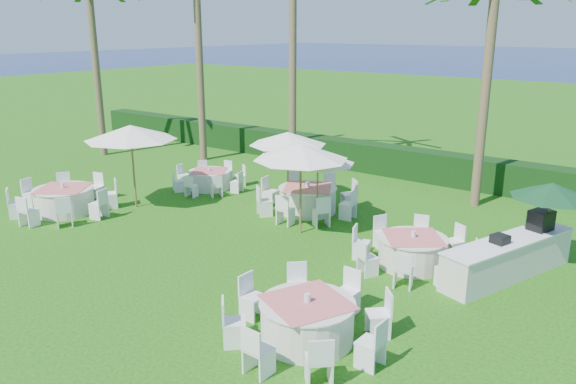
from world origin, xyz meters
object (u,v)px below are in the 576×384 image
at_px(banquet_table_d, 210,179).
at_px(banquet_table_f, 412,251).
at_px(banquet_table_e, 308,199).
at_px(umbrella_d, 318,157).
at_px(umbrella_a, 131,133).
at_px(banquet_table_a, 64,199).
at_px(umbrella_c, 288,138).
at_px(banquet_table_c, 307,320).
at_px(buffet_table, 509,256).
at_px(umbrella_green, 552,190).
at_px(umbrella_b, 301,152).

bearing_deg(banquet_table_d, banquet_table_f, -12.87).
bearing_deg(banquet_table_d, banquet_table_e, -1.12).
relative_size(banquet_table_d, umbrella_d, 1.18).
bearing_deg(umbrella_a, banquet_table_a, -128.47).
relative_size(banquet_table_f, umbrella_c, 1.16).
relative_size(banquet_table_d, banquet_table_e, 0.82).
relative_size(banquet_table_c, umbrella_c, 1.25).
distance_m(banquet_table_a, umbrella_a, 3.13).
bearing_deg(umbrella_d, buffet_table, -3.20).
height_order(banquet_table_a, umbrella_green, umbrella_green).
distance_m(banquet_table_d, buffet_table, 11.52).
relative_size(umbrella_d, buffet_table, 0.56).
bearing_deg(banquet_table_f, umbrella_green, 35.52).
bearing_deg(umbrella_d, banquet_table_c, -57.98).
xyz_separation_m(umbrella_c, buffet_table, (7.97, -1.61, -1.78)).
bearing_deg(umbrella_b, banquet_table_c, -53.42).
xyz_separation_m(banquet_table_a, umbrella_a, (1.42, 1.79, 2.14)).
relative_size(umbrella_green, buffet_table, 0.53).
bearing_deg(banquet_table_d, banquet_table_a, -110.44).
bearing_deg(umbrella_green, banquet_table_d, 179.18).
xyz_separation_m(banquet_table_c, umbrella_a, (-9.57, 3.53, 2.15)).
distance_m(banquet_table_f, umbrella_a, 10.00).
height_order(umbrella_b, umbrella_c, umbrella_b).
bearing_deg(banquet_table_a, banquet_table_e, 37.05).
height_order(banquet_table_d, umbrella_b, umbrella_b).
bearing_deg(banquet_table_c, banquet_table_d, 143.79).
bearing_deg(umbrella_a, banquet_table_f, 6.14).
bearing_deg(banquet_table_d, umbrella_c, 5.26).
height_order(banquet_table_d, umbrella_a, umbrella_a).
bearing_deg(buffet_table, umbrella_c, 168.62).
xyz_separation_m(banquet_table_a, umbrella_c, (5.32, 5.28, 1.85)).
relative_size(banquet_table_c, umbrella_green, 1.48).
distance_m(banquet_table_a, banquet_table_f, 11.48).
bearing_deg(umbrella_a, umbrella_b, 12.11).
distance_m(banquet_table_d, umbrella_a, 3.88).
distance_m(banquet_table_a, umbrella_c, 7.72).
distance_m(umbrella_a, umbrella_d, 6.39).
distance_m(banquet_table_a, umbrella_green, 14.74).
bearing_deg(buffet_table, banquet_table_f, -159.02).
distance_m(banquet_table_e, umbrella_green, 7.58).
height_order(umbrella_a, umbrella_green, umbrella_a).
bearing_deg(umbrella_c, banquet_table_a, -135.26).
bearing_deg(umbrella_c, banquet_table_f, -22.81).
relative_size(banquet_table_a, umbrella_b, 1.22).
bearing_deg(buffet_table, umbrella_green, 63.56).
height_order(umbrella_a, umbrella_b, umbrella_a).
bearing_deg(umbrella_d, banquet_table_d, 170.24).
height_order(banquet_table_a, umbrella_a, umbrella_a).
xyz_separation_m(banquet_table_d, banquet_table_f, (9.28, -2.12, 0.04)).
relative_size(banquet_table_f, umbrella_a, 1.02).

